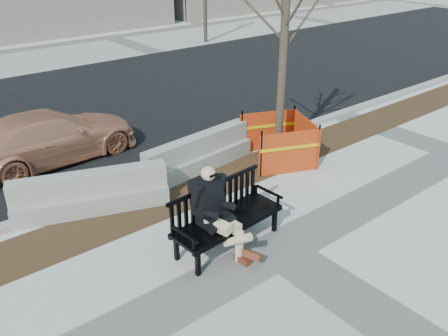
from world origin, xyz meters
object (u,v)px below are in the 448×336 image
(sedan, at_px, (54,160))
(seated_man, at_px, (214,250))
(bench, at_px, (228,244))
(tree_fence, at_px, (277,160))
(jersey_barrier_right, at_px, (198,169))
(jersey_barrier_left, at_px, (93,210))

(sedan, bearing_deg, seated_man, -175.12)
(bench, relative_size, tree_fence, 0.38)
(seated_man, relative_size, jersey_barrier_right, 0.53)
(sedan, bearing_deg, jersey_barrier_left, 170.79)
(bench, relative_size, sedan, 0.50)
(sedan, xyz_separation_m, jersey_barrier_left, (-0.26, -2.74, 0.00))
(jersey_barrier_left, bearing_deg, seated_man, -47.17)
(tree_fence, bearing_deg, seated_man, -151.16)
(jersey_barrier_left, distance_m, jersey_barrier_right, 2.68)
(jersey_barrier_right, bearing_deg, seated_man, -127.02)
(seated_man, relative_size, tree_fence, 0.28)
(seated_man, distance_m, tree_fence, 3.83)
(jersey_barrier_right, bearing_deg, tree_fence, -31.02)
(tree_fence, height_order, sedan, tree_fence)
(sedan, height_order, jersey_barrier_left, sedan)
(bench, bearing_deg, jersey_barrier_right, 59.42)
(seated_man, relative_size, sedan, 0.37)
(seated_man, distance_m, sedan, 5.30)
(tree_fence, relative_size, jersey_barrier_right, 1.87)
(bench, xyz_separation_m, seated_man, (-0.28, 0.04, 0.00))
(tree_fence, height_order, jersey_barrier_left, tree_fence)
(jersey_barrier_left, relative_size, jersey_barrier_right, 1.01)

